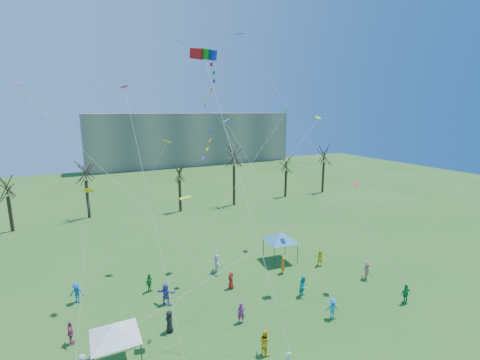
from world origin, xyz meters
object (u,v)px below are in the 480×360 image
big_box_kite (212,113)px  canopy_tent_white (115,330)px  distant_building (191,138)px  canopy_tent_blue (280,237)px

big_box_kite → canopy_tent_white: (-8.02, -3.20, -13.05)m
distant_building → canopy_tent_blue: (-14.05, -69.64, -4.85)m
canopy_tent_blue → distant_building: bearing=78.6°
distant_building → big_box_kite: bearing=-107.6°
canopy_tent_white → canopy_tent_blue: 19.43m
canopy_tent_white → canopy_tent_blue: size_ratio=0.98×
canopy_tent_white → canopy_tent_blue: (17.64, 8.14, 0.07)m
distant_building → big_box_kite: 78.67m
canopy_tent_blue → big_box_kite: bearing=-152.8°
big_box_kite → canopy_tent_blue: 16.89m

